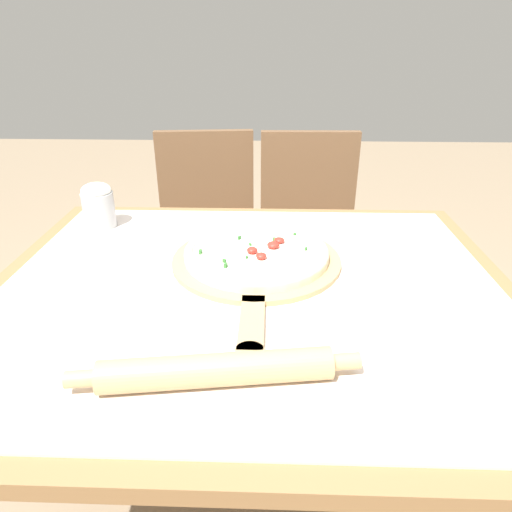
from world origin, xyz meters
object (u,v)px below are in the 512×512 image
pizza_peel (256,263)px  chair_left (208,231)px  chair_right (308,232)px  flour_cup (98,205)px  rolling_pin (216,370)px  pizza (257,252)px

pizza_peel → chair_left: 0.83m
chair_left → chair_right: bearing=-5.9°
chair_right → chair_left: bearing=179.0°
chair_left → flour_cup: bearing=-117.3°
chair_left → flour_cup: 0.65m
rolling_pin → pizza: bearing=83.5°
pizza → chair_right: bearing=76.2°
rolling_pin → flour_cup: bearing=122.3°
pizza → chair_left: size_ratio=0.37×
pizza_peel → pizza: size_ratio=1.69×
rolling_pin → chair_left: chair_left is taller
pizza → rolling_pin: rolling_pin is taller
chair_left → chair_right: 0.40m
pizza → chair_right: size_ratio=0.37×
pizza → chair_right: chair_right is taller
pizza_peel → chair_right: bearing=76.5°
pizza_peel → chair_left: bearing=106.2°
pizza_peel → chair_left: size_ratio=0.62×
rolling_pin → flour_cup: (-0.38, 0.61, 0.04)m
chair_right → pizza: bearing=-104.9°
chair_right → flour_cup: (-0.61, -0.54, 0.30)m
flour_cup → rolling_pin: bearing=-57.7°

